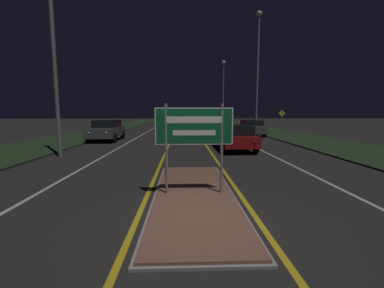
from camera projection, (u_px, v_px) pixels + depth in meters
The scene contains 21 objects.
ground_plane at pixel (197, 221), 5.18m from camera, with size 160.00×160.00×0.00m, color #282623.
median_island at pixel (194, 195), 6.66m from camera, with size 2.08×6.30×0.10m.
verge_left at pixel (87, 134), 24.68m from camera, with size 5.00×100.00×0.08m.
verge_right at pixel (282, 134), 25.34m from camera, with size 5.00×100.00×0.08m.
centre_line_yellow_left at pixel (175, 131), 29.93m from camera, with size 0.12×70.00×0.01m.
centre_line_yellow_right at pixel (196, 131), 30.01m from camera, with size 0.12×70.00×0.01m.
lane_line_white_left at pixel (149, 131), 29.83m from camera, with size 0.12×70.00×0.01m.
lane_line_white_right at pixel (221, 131), 30.12m from camera, with size 0.12×70.00×0.01m.
edge_line_white_left at pixel (123, 131), 29.72m from camera, with size 0.10×70.00×0.01m.
edge_line_white_right at pixel (246, 130), 30.22m from camera, with size 0.10×70.00×0.01m.
highway_sign at pixel (194, 131), 6.44m from camera, with size 1.96×0.07×2.29m.
streetlight_left_near at pixel (53, 32), 11.76m from camera, with size 0.44×0.44×9.88m.
streetlight_right_near at pixel (258, 62), 22.02m from camera, with size 0.48×0.48×10.62m.
streetlight_right_far at pixel (223, 81), 42.64m from camera, with size 0.63×0.63×10.60m.
car_receding_0 at pixel (235, 137), 14.77m from camera, with size 1.93×4.33×1.41m.
car_receding_1 at pixel (251, 128), 23.54m from camera, with size 1.96×4.17×1.44m.
car_receding_2 at pixel (202, 122), 34.73m from camera, with size 2.02×4.48×1.56m.
car_approaching_0 at pixel (107, 130), 19.43m from camera, with size 2.04×4.18×1.55m.
car_approaching_1 at pixel (165, 124), 31.00m from camera, with size 1.87×4.56×1.45m.
car_approaching_2 at pixel (171, 120), 43.66m from camera, with size 1.86×4.76×1.53m.
warning_sign at pixel (282, 120), 22.53m from camera, with size 0.60×0.06×2.28m.
Camera 1 is at (-0.28, -4.94, 2.18)m, focal length 24.00 mm.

